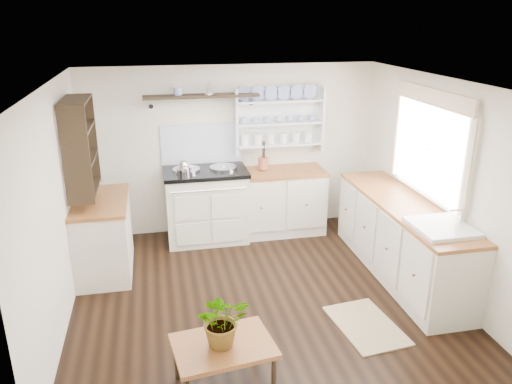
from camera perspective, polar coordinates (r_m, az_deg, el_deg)
The scene contains 19 objects.
floor at distance 5.64m, azimuth 0.49°, elevation -11.44°, with size 4.00×3.80×0.01m, color black.
wall_back at distance 6.93m, azimuth -2.83°, elevation 4.86°, with size 4.00×0.02×2.30m, color beige.
wall_right at distance 5.88m, azimuth 19.93°, elevation 0.99°, with size 0.02×3.80×2.30m, color beige.
wall_left at distance 5.13m, azimuth -21.87°, elevation -1.92°, with size 0.02×3.80×2.30m, color beige.
ceiling at distance 4.87m, azimuth 0.57°, elevation 12.42°, with size 4.00×3.80×0.01m, color white.
window at distance 5.87m, azimuth 19.22°, elevation 5.26°, with size 0.08×1.55×1.22m.
aga_cooker at distance 6.77m, azimuth -5.71°, elevation -1.37°, with size 1.10×0.76×1.01m.
back_cabinets at distance 6.97m, azimuth 2.53°, elevation -0.98°, with size 1.27×0.63×0.90m.
right_cabinets at distance 6.06m, azimuth 16.27°, elevation -5.08°, with size 0.62×2.43×0.90m.
belfast_sink at distance 5.34m, azimuth 20.29°, elevation -4.96°, with size 0.55×0.60×0.45m.
left_cabinets at distance 6.17m, azimuth -17.03°, elevation -4.71°, with size 0.62×1.13×0.90m.
plate_rack at distance 6.93m, azimuth 2.54°, elevation 8.31°, with size 1.20×0.22×0.90m.
high_shelf at distance 6.61m, azimuth -6.25°, elevation 10.77°, with size 1.50×0.29×0.16m.
left_shelving at distance 5.84m, azimuth -19.45°, elevation 5.02°, with size 0.28×0.80×1.05m, color black.
kettle at distance 6.46m, azimuth -8.22°, elevation 2.59°, with size 0.18×0.18×0.23m, color silver, non-canonical shape.
utensil_crock at distance 6.84m, azimuth 0.82°, elevation 3.29°, with size 0.14×0.14×0.16m, color #A9553D.
center_table at distance 4.19m, azimuth -3.75°, elevation -17.46°, with size 0.86×0.66×0.43m.
potted_plant at distance 4.04m, azimuth -3.84°, elevation -14.36°, with size 0.41×0.35×0.45m, color #3F7233.
floor_rug at distance 5.22m, azimuth 12.46°, elevation -14.65°, with size 0.55×0.85×0.02m, color #957456.
Camera 1 is at (-1.03, -4.72, 2.90)m, focal length 35.00 mm.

